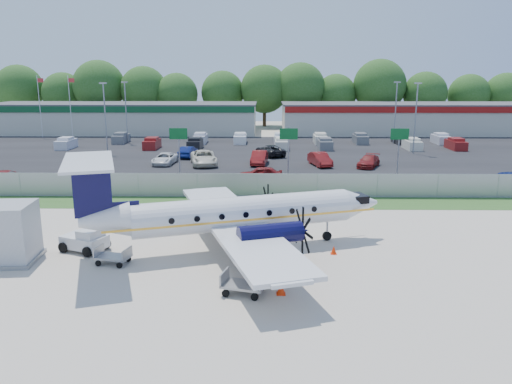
{
  "coord_description": "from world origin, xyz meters",
  "views": [
    {
      "loc": [
        0.49,
        -26.69,
        9.96
      ],
      "look_at": [
        0.0,
        6.0,
        2.3
      ],
      "focal_mm": 35.0,
      "sensor_mm": 36.0,
      "label": 1
    }
  ],
  "objects_px": {
    "baggage_cart_near": "(244,284)",
    "baggage_cart_far": "(113,256)",
    "pushback_tug": "(86,240)",
    "aircraft": "(237,213)",
    "service_container": "(8,235)"
  },
  "relations": [
    {
      "from": "pushback_tug",
      "to": "service_container",
      "type": "bearing_deg",
      "value": -154.55
    },
    {
      "from": "aircraft",
      "to": "pushback_tug",
      "type": "xyz_separation_m",
      "value": [
        -8.78,
        -0.31,
        -1.56
      ]
    },
    {
      "from": "pushback_tug",
      "to": "baggage_cart_far",
      "type": "xyz_separation_m",
      "value": [
        2.18,
        -2.07,
        -0.21
      ]
    },
    {
      "from": "pushback_tug",
      "to": "service_container",
      "type": "relative_size",
      "value": 0.9
    },
    {
      "from": "baggage_cart_near",
      "to": "baggage_cart_far",
      "type": "bearing_deg",
      "value": 152.79
    },
    {
      "from": "aircraft",
      "to": "service_container",
      "type": "xyz_separation_m",
      "value": [
        -12.39,
        -2.02,
        -0.7
      ]
    },
    {
      "from": "aircraft",
      "to": "pushback_tug",
      "type": "bearing_deg",
      "value": -178.01
    },
    {
      "from": "baggage_cart_far",
      "to": "service_container",
      "type": "relative_size",
      "value": 0.62
    },
    {
      "from": "aircraft",
      "to": "pushback_tug",
      "type": "height_order",
      "value": "aircraft"
    },
    {
      "from": "aircraft",
      "to": "baggage_cart_near",
      "type": "relative_size",
      "value": 8.35
    },
    {
      "from": "aircraft",
      "to": "service_container",
      "type": "relative_size",
      "value": 5.78
    },
    {
      "from": "baggage_cart_near",
      "to": "service_container",
      "type": "bearing_deg",
      "value": 162.65
    },
    {
      "from": "baggage_cart_near",
      "to": "baggage_cart_far",
      "type": "relative_size",
      "value": 1.12
    },
    {
      "from": "service_container",
      "to": "baggage_cart_far",
      "type": "bearing_deg",
      "value": -3.48
    },
    {
      "from": "pushback_tug",
      "to": "baggage_cart_far",
      "type": "height_order",
      "value": "pushback_tug"
    }
  ]
}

